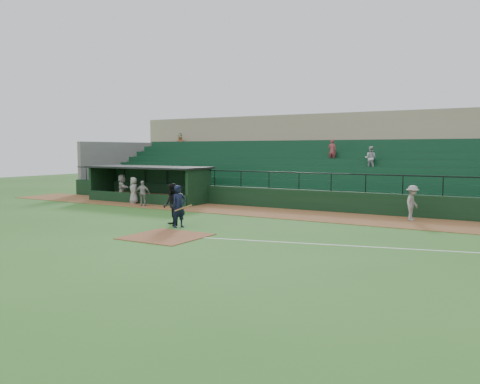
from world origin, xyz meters
The scene contains 12 objects.
ground centered at (0.00, 0.00, 0.00)m, with size 90.00×90.00×0.00m, color #2A5E1E.
warning_track centered at (0.00, 8.00, 0.01)m, with size 40.00×4.00×0.03m, color brown.
home_plate_dirt centered at (0.00, -1.00, 0.01)m, with size 3.00×3.00×0.03m, color brown.
foul_line centered at (8.00, 1.20, 0.01)m, with size 18.00×0.09×0.01m, color white.
stadium_structure centered at (0.00, 16.46, 2.30)m, with size 38.00×13.08×6.40m.
dugout centered at (-9.75, 9.56, 1.33)m, with size 8.90×3.20×2.42m.
batter_at_plate centered at (-1.00, 1.18, 0.98)m, with size 1.13×0.83×1.96m.
umpire centered at (-1.62, 1.47, 1.00)m, with size 0.97×0.76×2.00m, color black.
runner centered at (7.80, 8.80, 0.92)m, with size 1.14×0.66×1.77m, color gray.
dugout_player_a centered at (-8.22, 6.79, 0.82)m, with size 0.93×0.39×1.59m, color #9E9A94.
dugout_player_b centered at (-9.57, 7.47, 0.90)m, with size 0.85×0.55×1.74m, color gray.
dugout_player_c centered at (-11.15, 8.02, 0.96)m, with size 1.72×0.55×1.85m, color #A8A29D.
Camera 1 is at (12.79, -16.66, 3.60)m, focal length 36.80 mm.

